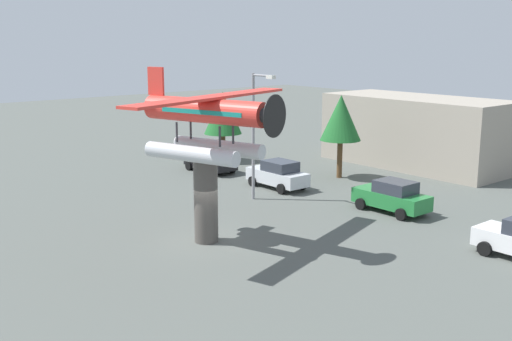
{
  "coord_description": "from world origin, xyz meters",
  "views": [
    {
      "loc": [
        22.42,
        -15.88,
        9.23
      ],
      "look_at": [
        0.0,
        3.0,
        2.95
      ],
      "focal_mm": 43.44,
      "sensor_mm": 36.0,
      "label": 1
    }
  ],
  "objects_px": {
    "tree_west": "(223,113)",
    "tree_east": "(341,118)",
    "display_pedestal": "(206,200)",
    "car_mid_silver": "(278,174)",
    "car_far_green": "(392,196)",
    "streetlight_primary": "(256,127)",
    "floatplane_monument": "(207,122)",
    "car_near_black": "(211,159)",
    "storefront_building": "(416,132)"
  },
  "relations": [
    {
      "from": "display_pedestal",
      "to": "tree_east",
      "type": "bearing_deg",
      "value": 109.37
    },
    {
      "from": "floatplane_monument",
      "to": "tree_west",
      "type": "distance_m",
      "value": 19.34
    },
    {
      "from": "display_pedestal",
      "to": "car_mid_silver",
      "type": "relative_size",
      "value": 0.94
    },
    {
      "from": "streetlight_primary",
      "to": "car_far_green",
      "type": "bearing_deg",
      "value": 30.12
    },
    {
      "from": "storefront_building",
      "to": "car_mid_silver",
      "type": "bearing_deg",
      "value": -95.84
    },
    {
      "from": "car_mid_silver",
      "to": "tree_east",
      "type": "xyz_separation_m",
      "value": [
        0.44,
        5.18,
        3.15
      ]
    },
    {
      "from": "tree_west",
      "to": "tree_east",
      "type": "relative_size",
      "value": 0.95
    },
    {
      "from": "storefront_building",
      "to": "tree_west",
      "type": "bearing_deg",
      "value": -136.83
    },
    {
      "from": "car_near_black",
      "to": "car_far_green",
      "type": "xyz_separation_m",
      "value": [
        14.73,
        1.38,
        0.0
      ]
    },
    {
      "from": "display_pedestal",
      "to": "car_far_green",
      "type": "xyz_separation_m",
      "value": [
        2.44,
        10.55,
        -1.09
      ]
    },
    {
      "from": "car_near_black",
      "to": "tree_east",
      "type": "height_order",
      "value": "tree_east"
    },
    {
      "from": "car_near_black",
      "to": "tree_west",
      "type": "distance_m",
      "value": 4.83
    },
    {
      "from": "car_far_green",
      "to": "streetlight_primary",
      "type": "height_order",
      "value": "streetlight_primary"
    },
    {
      "from": "car_near_black",
      "to": "tree_west",
      "type": "relative_size",
      "value": 0.79
    },
    {
      "from": "car_far_green",
      "to": "floatplane_monument",
      "type": "bearing_deg",
      "value": 77.57
    },
    {
      "from": "floatplane_monument",
      "to": "car_mid_silver",
      "type": "xyz_separation_m",
      "value": [
        -5.74,
        9.49,
        -4.72
      ]
    },
    {
      "from": "car_far_green",
      "to": "car_mid_silver",
      "type": "bearing_deg",
      "value": 7.22
    },
    {
      "from": "car_far_green",
      "to": "tree_east",
      "type": "relative_size",
      "value": 0.75
    },
    {
      "from": "car_mid_silver",
      "to": "tree_east",
      "type": "relative_size",
      "value": 0.75
    },
    {
      "from": "car_near_black",
      "to": "tree_east",
      "type": "distance_m",
      "value": 9.55
    },
    {
      "from": "floatplane_monument",
      "to": "tree_east",
      "type": "xyz_separation_m",
      "value": [
        -5.3,
        14.67,
        -1.57
      ]
    },
    {
      "from": "car_mid_silver",
      "to": "tree_west",
      "type": "relative_size",
      "value": 0.79
    },
    {
      "from": "display_pedestal",
      "to": "car_near_black",
      "type": "relative_size",
      "value": 0.94
    },
    {
      "from": "streetlight_primary",
      "to": "storefront_building",
      "type": "bearing_deg",
      "value": 90.01
    },
    {
      "from": "storefront_building",
      "to": "tree_east",
      "type": "xyz_separation_m",
      "value": [
        -0.83,
        -7.29,
        1.5
      ]
    },
    {
      "from": "floatplane_monument",
      "to": "storefront_building",
      "type": "bearing_deg",
      "value": 84.48
    },
    {
      "from": "car_far_green",
      "to": "streetlight_primary",
      "type": "relative_size",
      "value": 0.57
    },
    {
      "from": "tree_west",
      "to": "car_far_green",
      "type": "bearing_deg",
      "value": -5.41
    },
    {
      "from": "display_pedestal",
      "to": "storefront_building",
      "type": "height_order",
      "value": "storefront_building"
    },
    {
      "from": "streetlight_primary",
      "to": "tree_west",
      "type": "relative_size",
      "value": 1.38
    },
    {
      "from": "display_pedestal",
      "to": "floatplane_monument",
      "type": "xyz_separation_m",
      "value": [
        0.12,
        0.04,
        3.64
      ]
    },
    {
      "from": "car_near_black",
      "to": "car_mid_silver",
      "type": "relative_size",
      "value": 1.0
    },
    {
      "from": "storefront_building",
      "to": "tree_east",
      "type": "height_order",
      "value": "tree_east"
    },
    {
      "from": "floatplane_monument",
      "to": "car_near_black",
      "type": "xyz_separation_m",
      "value": [
        -12.42,
        9.14,
        -4.72
      ]
    },
    {
      "from": "car_near_black",
      "to": "streetlight_primary",
      "type": "distance_m",
      "value": 9.02
    },
    {
      "from": "tree_west",
      "to": "storefront_building",
      "type": "bearing_deg",
      "value": 43.17
    },
    {
      "from": "car_near_black",
      "to": "streetlight_primary",
      "type": "height_order",
      "value": "streetlight_primary"
    },
    {
      "from": "tree_west",
      "to": "tree_east",
      "type": "distance_m",
      "value": 9.97
    },
    {
      "from": "car_far_green",
      "to": "streetlight_primary",
      "type": "distance_m",
      "value": 8.54
    },
    {
      "from": "car_mid_silver",
      "to": "storefront_building",
      "type": "xyz_separation_m",
      "value": [
        1.28,
        12.47,
        1.65
      ]
    },
    {
      "from": "tree_east",
      "to": "streetlight_primary",
      "type": "bearing_deg",
      "value": -84.11
    },
    {
      "from": "streetlight_primary",
      "to": "storefront_building",
      "type": "distance_m",
      "value": 15.48
    },
    {
      "from": "tree_west",
      "to": "floatplane_monument",
      "type": "bearing_deg",
      "value": -39.13
    },
    {
      "from": "floatplane_monument",
      "to": "streetlight_primary",
      "type": "bearing_deg",
      "value": 107.12
    },
    {
      "from": "car_far_green",
      "to": "tree_west",
      "type": "xyz_separation_m",
      "value": [
        -17.25,
        1.63,
        2.81
      ]
    },
    {
      "from": "display_pedestal",
      "to": "tree_west",
      "type": "xyz_separation_m",
      "value": [
        -14.81,
        12.18,
        1.73
      ]
    },
    {
      "from": "car_mid_silver",
      "to": "tree_east",
      "type": "bearing_deg",
      "value": -94.9
    },
    {
      "from": "tree_west",
      "to": "streetlight_primary",
      "type": "bearing_deg",
      "value": -27.99
    },
    {
      "from": "display_pedestal",
      "to": "car_mid_silver",
      "type": "distance_m",
      "value": 11.12
    },
    {
      "from": "car_near_black",
      "to": "streetlight_primary",
      "type": "xyz_separation_m",
      "value": [
        7.95,
        -2.55,
        3.4
      ]
    }
  ]
}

